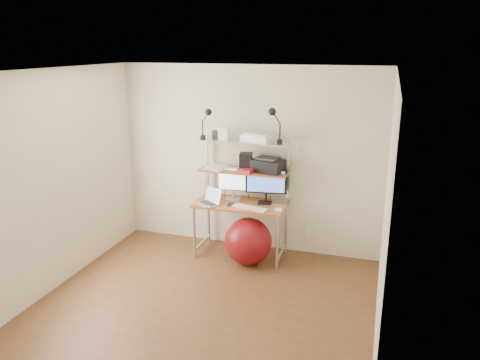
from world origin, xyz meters
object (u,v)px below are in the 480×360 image
object	(u,v)px
monitor_black	(266,183)
laptop	(211,200)
printer	(268,165)
exercise_ball	(248,241)
monitor_silver	(233,181)

from	to	relation	value
monitor_black	laptop	xyz separation A→B (m)	(-0.68, -0.24, -0.23)
monitor_black	printer	xyz separation A→B (m)	(0.00, 0.06, 0.23)
printer	exercise_ball	distance (m)	1.02
monitor_silver	exercise_ball	size ratio (longest dim) A/B	0.78
monitor_silver	laptop	xyz separation A→B (m)	(-0.23, -0.26, -0.21)
monitor_black	exercise_ball	world-z (taller)	monitor_black
exercise_ball	monitor_silver	bearing A→B (deg)	132.89
printer	exercise_ball	world-z (taller)	printer
laptop	exercise_ball	xyz separation A→B (m)	(0.54, -0.07, -0.48)
monitor_black	printer	bearing A→B (deg)	77.60
monitor_silver	monitor_black	xyz separation A→B (m)	(0.46, -0.02, 0.02)
printer	exercise_ball	xyz separation A→B (m)	(-0.15, -0.37, -0.93)
monitor_silver	monitor_black	size ratio (longest dim) A/B	0.88
monitor_black	printer	world-z (taller)	printer
monitor_black	exercise_ball	size ratio (longest dim) A/B	0.88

